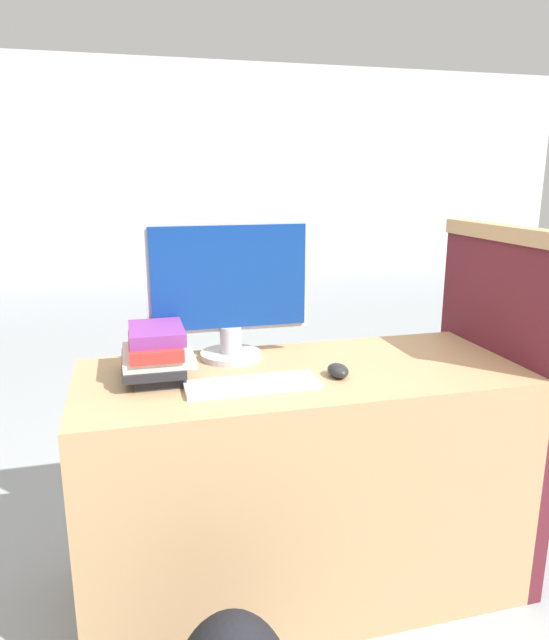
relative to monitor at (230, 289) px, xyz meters
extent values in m
cube|color=silver|center=(0.19, 6.22, 0.42)|extent=(12.00, 0.06, 2.80)
cube|color=tan|center=(0.19, -0.18, -0.61)|extent=(1.35, 0.57, 0.76)
cube|color=#5B1E28|center=(0.89, -0.15, -0.42)|extent=(0.05, 0.63, 1.13)
cube|color=tan|center=(0.89, -0.15, 0.17)|extent=(0.07, 0.63, 0.05)
cylinder|color=#B7B7BC|center=(0.00, 0.00, -0.22)|extent=(0.20, 0.20, 0.02)
cylinder|color=#B7B7BC|center=(0.00, 0.00, -0.17)|extent=(0.07, 0.07, 0.09)
cube|color=#B7B7BC|center=(0.00, 0.00, 0.04)|extent=(0.52, 0.01, 0.35)
cube|color=navy|center=(0.00, 0.00, 0.04)|extent=(0.49, 0.02, 0.32)
cube|color=white|center=(0.01, -0.28, -0.22)|extent=(0.37, 0.12, 0.02)
ellipsoid|color=#262626|center=(0.27, -0.26, -0.21)|extent=(0.06, 0.09, 0.04)
cube|color=#232328|center=(-0.24, -0.12, -0.21)|extent=(0.14, 0.24, 0.03)
cube|color=#232328|center=(-0.25, -0.12, -0.19)|extent=(0.17, 0.27, 0.02)
cube|color=silver|center=(-0.24, -0.13, -0.16)|extent=(0.20, 0.24, 0.03)
cube|color=#B72D28|center=(-0.25, -0.13, -0.13)|extent=(0.15, 0.26, 0.03)
cube|color=#7A3384|center=(-0.24, -0.12, -0.10)|extent=(0.15, 0.21, 0.04)
camera|label=1|loc=(-0.31, -1.75, 0.35)|focal=32.00mm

